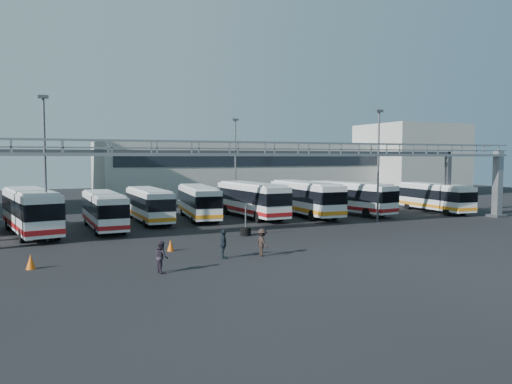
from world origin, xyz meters
name	(u,v)px	position (x,y,z in m)	size (l,w,h in m)	color
ground	(301,243)	(0.00, 0.00, 0.00)	(140.00, 140.00, 0.00)	black
gantry	(265,162)	(0.00, 5.87, 5.51)	(51.40, 5.15, 7.10)	gray
warehouse	(245,170)	(12.00, 38.00, 4.00)	(42.00, 14.00, 8.00)	#9E9E99
building_right	(411,160)	(38.00, 32.00, 5.50)	(14.00, 12.00, 11.00)	#B2B2AD
light_pole_left	(45,160)	(-16.00, 8.00, 5.73)	(0.70, 0.35, 10.21)	#4C4F54
light_pole_mid	(378,159)	(12.00, 7.00, 5.73)	(0.70, 0.35, 10.21)	#4C4F54
light_pole_back	(235,159)	(4.00, 22.00, 5.73)	(0.70, 0.35, 10.21)	#4C4F54
bus_1	(31,210)	(-17.02, 11.67, 1.92)	(4.36, 11.67, 3.46)	white
bus_2	(104,209)	(-11.58, 12.13, 1.68)	(2.49, 10.04, 3.04)	white
bus_3	(149,204)	(-7.21, 15.29, 1.69)	(2.37, 10.08, 3.06)	white
bus_4	(199,201)	(-2.39, 15.61, 1.75)	(3.77, 10.66, 3.17)	white
bus_5	(252,199)	(2.66, 14.47, 1.89)	(3.00, 11.33, 3.42)	white
bus_6	(305,197)	(8.09, 13.41, 1.92)	(3.11, 11.52, 3.47)	white
bus_7	(350,197)	(13.30, 13.25, 1.83)	(4.35, 11.15, 3.30)	white
bus_9	(434,196)	(22.72, 11.05, 1.69)	(3.18, 10.23, 3.06)	white
pedestrian_b	(162,257)	(-10.94, -4.85, 0.81)	(0.79, 0.62, 1.63)	#28202D
pedestrian_c	(262,242)	(-4.42, -3.12, 0.83)	(1.07, 0.61, 1.65)	black
pedestrian_d	(223,244)	(-6.78, -2.80, 0.84)	(0.99, 0.41, 1.69)	black
cone_left	(31,262)	(-17.07, -1.21, 0.39)	(0.49, 0.49, 0.79)	#D7570B
cone_right	(171,245)	(-9.01, 0.77, 0.35)	(0.44, 0.44, 0.70)	#D7570B
tire_stack	(246,231)	(-2.24, 4.50, 0.38)	(0.80, 0.80, 2.28)	black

